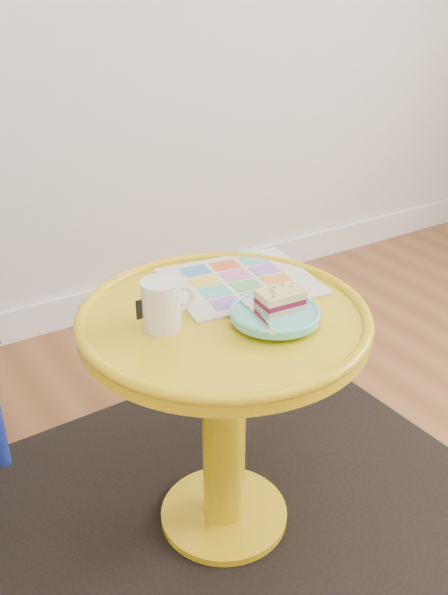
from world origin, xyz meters
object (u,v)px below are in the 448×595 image
newspaper (241,281)px  plate (275,314)px  mug (162,303)px  side_table (224,380)px

newspaper → plate: size_ratio=1.78×
mug → plate: bearing=-21.1°
mug → plate: size_ratio=0.62×
side_table → plate: bearing=-48.2°
side_table → mug: mug is taller
side_table → mug: size_ratio=5.42×
plate → newspaper: bearing=77.9°
newspaper → plate: 0.19m
newspaper → plate: plate is taller
side_table → newspaper: (0.11, 0.11, 0.16)m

